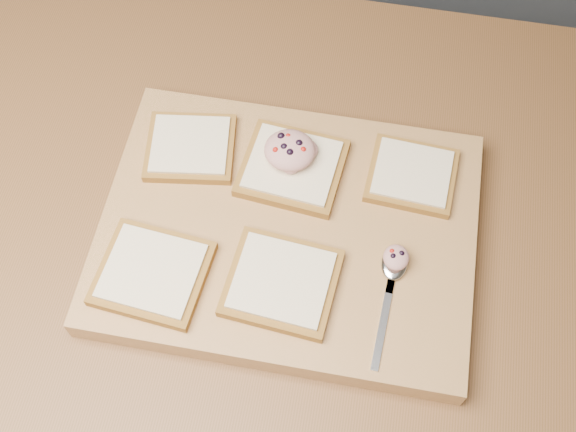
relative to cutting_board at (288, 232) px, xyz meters
name	(u,v)px	position (x,y,z in m)	size (l,w,h in m)	color
ground	(243,380)	(-0.12, 0.04, -0.92)	(4.00, 4.00, 0.00)	#515459
island_counter	(229,315)	(-0.12, 0.04, -0.47)	(2.00, 0.80, 0.90)	slate
cutting_board	(288,232)	(0.00, 0.00, 0.00)	(0.47, 0.36, 0.04)	tan
bread_far_left	(190,147)	(-0.15, 0.09, 0.03)	(0.13, 0.12, 0.02)	olive
bread_far_center	(292,167)	(-0.01, 0.08, 0.03)	(0.14, 0.13, 0.02)	olive
bread_far_right	(412,175)	(0.15, 0.10, 0.03)	(0.12, 0.11, 0.02)	olive
bread_near_left	(152,273)	(-0.15, -0.10, 0.03)	(0.14, 0.13, 0.02)	olive
bread_near_center	(282,282)	(0.01, -0.08, 0.03)	(0.14, 0.13, 0.02)	olive
tuna_salad_dollop	(290,150)	(-0.01, 0.09, 0.05)	(0.07, 0.06, 0.03)	#DA938C
spoon	(393,271)	(0.14, -0.04, 0.02)	(0.04, 0.16, 0.01)	silver
spoon_salad	(396,257)	(0.14, -0.03, 0.04)	(0.03, 0.03, 0.02)	#DA938C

